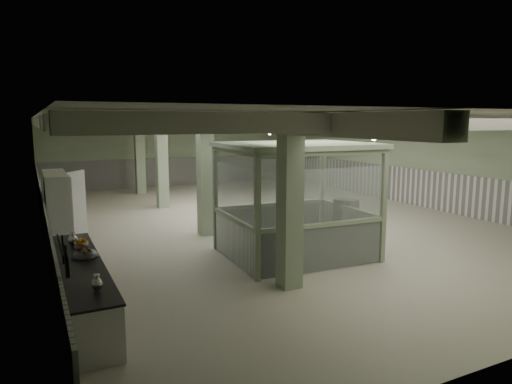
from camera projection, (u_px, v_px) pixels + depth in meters
name	position (u px, v px, depth m)	size (l,w,h in m)	color
floor	(263.00, 220.00, 16.00)	(20.00, 20.00, 0.00)	beige
ceiling	(264.00, 117.00, 15.45)	(14.00, 20.00, 0.02)	beige
wall_back	(178.00, 152.00, 24.57)	(14.00, 0.02, 3.60)	#ADC19A
wall_left	(40.00, 181.00, 12.64)	(0.02, 20.00, 3.60)	#ADC19A
wall_right	(414.00, 161.00, 18.81)	(0.02, 20.00, 3.60)	#ADC19A
wainscot_left	(43.00, 218.00, 12.81)	(0.05, 19.90, 1.50)	white
wainscot_right	(412.00, 187.00, 18.96)	(0.05, 19.90, 1.50)	white
wainscot_back	(179.00, 171.00, 24.71)	(13.90, 0.05, 1.50)	white
girder	(193.00, 123.00, 14.38)	(0.45, 19.90, 0.40)	beige
beam_a	(441.00, 122.00, 8.84)	(13.90, 0.35, 0.32)	beige
beam_b	(358.00, 122.00, 11.05)	(13.90, 0.35, 0.32)	beige
beam_c	(303.00, 122.00, 13.26)	(13.90, 0.35, 0.32)	beige
beam_d	(264.00, 122.00, 15.47)	(13.90, 0.35, 0.32)	beige
beam_e	(234.00, 122.00, 17.69)	(13.90, 0.35, 0.32)	beige
beam_f	(211.00, 122.00, 19.90)	(13.90, 0.35, 0.32)	beige
beam_g	(193.00, 122.00, 22.11)	(13.90, 0.35, 0.32)	beige
column_a	(290.00, 202.00, 9.32)	(0.42, 0.42, 3.60)	#A4B794
column_b	(205.00, 176.00, 13.74)	(0.42, 0.42, 3.60)	#A4B794
column_c	(162.00, 163.00, 18.16)	(0.42, 0.42, 3.60)	#A4B794
column_d	(140.00, 156.00, 21.70)	(0.42, 0.42, 3.60)	#A4B794
hook_rail	(60.00, 245.00, 5.94)	(0.02, 0.02, 1.20)	black
pendant_front	(374.00, 137.00, 11.33)	(0.44, 0.44, 0.22)	#334332
pendant_mid	(270.00, 132.00, 16.19)	(0.44, 0.44, 0.22)	#334332
pendant_back	(218.00, 130.00, 20.62)	(0.44, 0.44, 0.22)	#334332
prep_counter	(80.00, 286.00, 8.32)	(0.81, 4.60, 0.91)	silver
pitcher_near	(97.00, 283.00, 6.90)	(0.17, 0.20, 0.25)	silver
pitcher_far	(73.00, 239.00, 9.40)	(0.20, 0.23, 0.29)	silver
veg_colander	(85.00, 252.00, 8.56)	(0.49, 0.49, 0.22)	#3E3F43
orange_bowl	(81.00, 245.00, 9.28)	(0.28, 0.28, 0.10)	#B2B2B7
skillet_near	(67.00, 267.00, 5.75)	(0.30, 0.30, 0.04)	black
skillet_far	(63.00, 254.00, 6.30)	(0.29, 0.29, 0.04)	black
walkin_cooler	(58.00, 213.00, 12.17)	(0.98, 2.20, 2.01)	silver
guard_booth	(295.00, 182.00, 11.56)	(3.74, 3.21, 2.91)	#98AC8A
filing_cabinet	(345.00, 222.00, 12.84)	(0.41, 0.59, 1.28)	#4F5446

